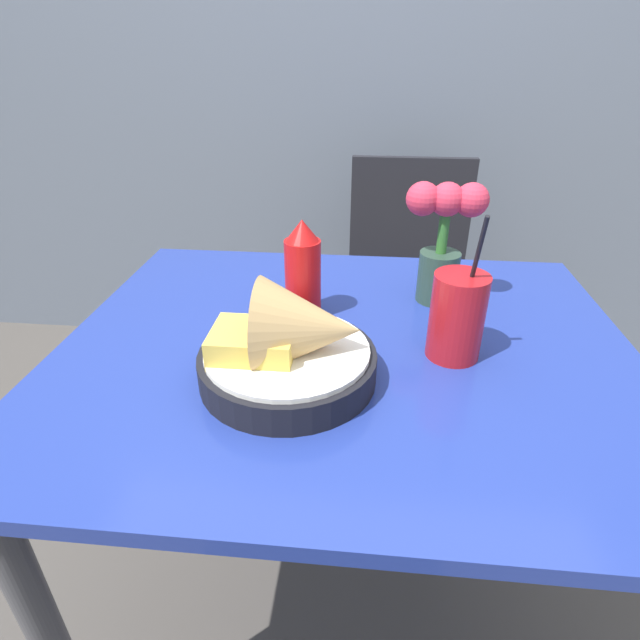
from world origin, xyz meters
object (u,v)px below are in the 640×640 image
Objects in this scene: food_basket at (294,347)px; ketchup_bottle at (303,271)px; flower_vase at (443,236)px; chair_far_window at (407,271)px; drink_cup at (457,319)px.

food_basket is 1.44× the size of ketchup_bottle.
flower_vase reaches higher than ketchup_bottle.
food_basket reaches higher than chair_far_window.
drink_cup is (0.26, -0.11, -0.02)m from ketchup_bottle.
flower_vase reaches higher than food_basket.
food_basket is at bearing -129.17° from flower_vase.
chair_far_window is 3.72× the size of flower_vase.
chair_far_window is 3.53× the size of drink_cup.
ketchup_bottle is at bearing -108.57° from chair_far_window.
flower_vase is (0.25, 0.09, 0.04)m from ketchup_bottle.
drink_cup reaches higher than ketchup_bottle.
flower_vase is at bearing 19.10° from ketchup_bottle.
drink_cup reaches higher than chair_far_window.
drink_cup reaches higher than flower_vase.
drink_cup is at bearing -23.73° from ketchup_bottle.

